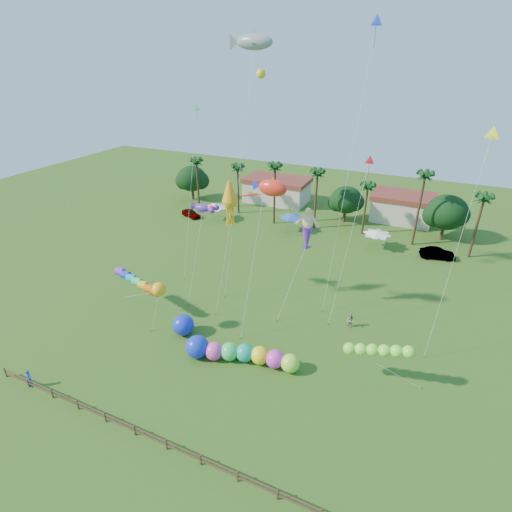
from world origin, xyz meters
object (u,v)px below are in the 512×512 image
at_px(car_a, 191,213).
at_px(car_b, 437,254).
at_px(blue_ball, 183,325).
at_px(caterpillar_inflatable, 238,353).
at_px(spectator_b, 350,321).
at_px(spectator_a, 29,379).

distance_m(car_a, car_b, 41.65).
height_order(car_a, blue_ball, blue_ball).
distance_m(car_a, caterpillar_inflatable, 39.67).
xyz_separation_m(spectator_b, blue_ball, (-15.73, -8.59, 0.32)).
relative_size(car_a, car_b, 0.85).
relative_size(car_b, blue_ball, 2.09).
height_order(car_a, car_b, car_b).
distance_m(spectator_a, caterpillar_inflatable, 18.69).
distance_m(car_a, spectator_a, 42.51).
relative_size(spectator_a, spectator_b, 1.09).
relative_size(car_b, spectator_b, 2.89).
height_order(spectator_a, caterpillar_inflatable, caterpillar_inflatable).
bearing_deg(spectator_a, car_a, 100.59).
height_order(spectator_a, spectator_b, spectator_a).
height_order(car_a, spectator_a, spectator_a).
bearing_deg(caterpillar_inflatable, spectator_b, 36.27).
height_order(car_b, spectator_b, spectator_b).
distance_m(spectator_b, blue_ball, 17.93).
bearing_deg(car_a, spectator_a, -146.32).
bearing_deg(car_a, caterpillar_inflatable, -120.32).
relative_size(car_a, blue_ball, 1.78).
xyz_separation_m(car_b, spectator_b, (-7.72, -21.63, 0.04)).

